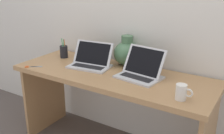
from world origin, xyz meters
name	(u,v)px	position (x,y,z in m)	size (l,w,h in m)	color
back_wall	(133,11)	(0.00, 0.34, 1.20)	(4.40, 0.04, 2.40)	silver
desk	(112,90)	(0.00, 0.00, 0.59)	(1.65, 0.61, 0.74)	#AD7F51
laptop_left	(91,60)	(-0.24, 0.04, 0.80)	(0.37, 0.27, 0.20)	silver
laptop_right	(141,70)	(0.24, 0.04, 0.80)	(0.35, 0.29, 0.22)	silver
green_vase	(127,53)	(0.00, 0.24, 0.85)	(0.23, 0.23, 0.26)	#47704C
coffee_mug	(182,92)	(0.62, -0.17, 0.79)	(0.11, 0.07, 0.10)	white
pen_cup	(64,51)	(-0.61, 0.11, 0.80)	(0.07, 0.07, 0.19)	black
scissors	(30,67)	(-0.67, -0.25, 0.75)	(0.13, 0.11, 0.01)	#B7B7BC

